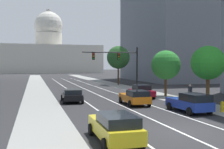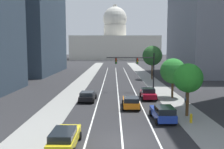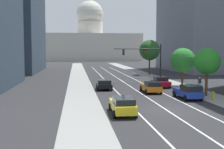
{
  "view_description": "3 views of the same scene",
  "coord_description": "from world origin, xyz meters",
  "px_view_note": "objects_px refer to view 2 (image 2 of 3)",
  "views": [
    {
      "loc": [
        -8.09,
        -14.61,
        3.84
      ],
      "look_at": [
        0.92,
        17.22,
        2.77
      ],
      "focal_mm": 44.73,
      "sensor_mm": 36.0,
      "label": 1
    },
    {
      "loc": [
        -0.66,
        -18.56,
        7.26
      ],
      "look_at": [
        -0.95,
        20.7,
        2.98
      ],
      "focal_mm": 39.71,
      "sensor_mm": 36.0,
      "label": 2
    },
    {
      "loc": [
        -8.09,
        -25.46,
        5.34
      ],
      "look_at": [
        -2.98,
        15.74,
        1.96
      ],
      "focal_mm": 47.27,
      "sensor_mm": 36.0,
      "label": 3
    }
  ],
  "objects_px": {
    "street_tree_mid_right": "(152,56)",
    "car_blue": "(163,113)",
    "car_orange": "(131,102)",
    "car_crimson": "(148,93)",
    "car_black": "(88,96)",
    "street_tree_far_right": "(173,71)",
    "car_yellow": "(65,138)",
    "street_tree_near_right": "(188,78)",
    "fire_hydrant": "(191,118)",
    "traffic_signal_mast": "(139,65)",
    "cyclist": "(187,97)",
    "capitol_building": "(115,43)"
  },
  "relations": [
    {
      "from": "car_crimson",
      "to": "street_tree_far_right",
      "type": "bearing_deg",
      "value": -73.74
    },
    {
      "from": "capitol_building",
      "to": "car_orange",
      "type": "bearing_deg",
      "value": -89.37
    },
    {
      "from": "cyclist",
      "to": "street_tree_mid_right",
      "type": "distance_m",
      "value": 25.61
    },
    {
      "from": "capitol_building",
      "to": "cyclist",
      "type": "relative_size",
      "value": 30.93
    },
    {
      "from": "traffic_signal_mast",
      "to": "street_tree_far_right",
      "type": "bearing_deg",
      "value": -47.45
    },
    {
      "from": "car_black",
      "to": "car_crimson",
      "type": "height_order",
      "value": "car_crimson"
    },
    {
      "from": "capitol_building",
      "to": "car_yellow",
      "type": "xyz_separation_m",
      "value": [
        -4.21,
        -139.48,
        -9.12
      ]
    },
    {
      "from": "car_crimson",
      "to": "fire_hydrant",
      "type": "relative_size",
      "value": 4.69
    },
    {
      "from": "car_yellow",
      "to": "street_tree_mid_right",
      "type": "xyz_separation_m",
      "value": [
        12.34,
        39.52,
        4.63
      ]
    },
    {
      "from": "traffic_signal_mast",
      "to": "car_crimson",
      "type": "bearing_deg",
      "value": -82.28
    },
    {
      "from": "fire_hydrant",
      "to": "street_tree_near_right",
      "type": "bearing_deg",
      "value": 82.66
    },
    {
      "from": "car_orange",
      "to": "traffic_signal_mast",
      "type": "height_order",
      "value": "traffic_signal_mast"
    },
    {
      "from": "car_black",
      "to": "street_tree_far_right",
      "type": "relative_size",
      "value": 0.76
    },
    {
      "from": "car_blue",
      "to": "street_tree_far_right",
      "type": "distance_m",
      "value": 12.62
    },
    {
      "from": "street_tree_far_right",
      "to": "fire_hydrant",
      "type": "bearing_deg",
      "value": -94.9
    },
    {
      "from": "street_tree_mid_right",
      "to": "cyclist",
      "type": "bearing_deg",
      "value": -88.51
    },
    {
      "from": "traffic_signal_mast",
      "to": "street_tree_mid_right",
      "type": "relative_size",
      "value": 1.02
    },
    {
      "from": "car_crimson",
      "to": "cyclist",
      "type": "distance_m",
      "value": 5.53
    },
    {
      "from": "car_yellow",
      "to": "street_tree_near_right",
      "type": "height_order",
      "value": "street_tree_near_right"
    },
    {
      "from": "street_tree_mid_right",
      "to": "car_blue",
      "type": "bearing_deg",
      "value": -96.83
    },
    {
      "from": "cyclist",
      "to": "street_tree_mid_right",
      "type": "xyz_separation_m",
      "value": [
        -0.65,
        25.19,
        4.57
      ]
    },
    {
      "from": "car_yellow",
      "to": "cyclist",
      "type": "relative_size",
      "value": 2.72
    },
    {
      "from": "car_yellow",
      "to": "car_crimson",
      "type": "relative_size",
      "value": 1.09
    },
    {
      "from": "car_orange",
      "to": "car_black",
      "type": "bearing_deg",
      "value": 57.32
    },
    {
      "from": "car_crimson",
      "to": "traffic_signal_mast",
      "type": "bearing_deg",
      "value": 7.82
    },
    {
      "from": "car_blue",
      "to": "fire_hydrant",
      "type": "bearing_deg",
      "value": -104.85
    },
    {
      "from": "car_crimson",
      "to": "fire_hydrant",
      "type": "distance_m",
      "value": 11.51
    },
    {
      "from": "car_yellow",
      "to": "fire_hydrant",
      "type": "distance_m",
      "value": 12.68
    },
    {
      "from": "fire_hydrant",
      "to": "car_yellow",
      "type": "bearing_deg",
      "value": -150.58
    },
    {
      "from": "fire_hydrant",
      "to": "street_tree_near_right",
      "type": "height_order",
      "value": "street_tree_near_right"
    },
    {
      "from": "fire_hydrant",
      "to": "cyclist",
      "type": "relative_size",
      "value": 0.53
    },
    {
      "from": "car_blue",
      "to": "car_orange",
      "type": "bearing_deg",
      "value": 25.89
    },
    {
      "from": "car_orange",
      "to": "street_tree_mid_right",
      "type": "bearing_deg",
      "value": -12.74
    },
    {
      "from": "street_tree_mid_right",
      "to": "street_tree_far_right",
      "type": "bearing_deg",
      "value": -90.68
    },
    {
      "from": "car_blue",
      "to": "capitol_building",
      "type": "bearing_deg",
      "value": -0.4
    },
    {
      "from": "capitol_building",
      "to": "street_tree_far_right",
      "type": "distance_m",
      "value": 121.39
    },
    {
      "from": "capitol_building",
      "to": "street_tree_near_right",
      "type": "bearing_deg",
      "value": -86.87
    },
    {
      "from": "fire_hydrant",
      "to": "capitol_building",
      "type": "bearing_deg",
      "value": 92.93
    },
    {
      "from": "car_yellow",
      "to": "street_tree_near_right",
      "type": "relative_size",
      "value": 0.83
    },
    {
      "from": "street_tree_near_right",
      "to": "capitol_building",
      "type": "bearing_deg",
      "value": 93.13
    },
    {
      "from": "car_crimson",
      "to": "traffic_signal_mast",
      "type": "height_order",
      "value": "traffic_signal_mast"
    },
    {
      "from": "car_crimson",
      "to": "traffic_signal_mast",
      "type": "relative_size",
      "value": 0.54
    },
    {
      "from": "car_blue",
      "to": "street_tree_mid_right",
      "type": "relative_size",
      "value": 0.59
    },
    {
      "from": "street_tree_mid_right",
      "to": "street_tree_near_right",
      "type": "distance_m",
      "value": 30.89
    },
    {
      "from": "car_orange",
      "to": "cyclist",
      "type": "distance_m",
      "value": 7.72
    },
    {
      "from": "capitol_building",
      "to": "car_blue",
      "type": "distance_m",
      "value": 133.04
    },
    {
      "from": "cyclist",
      "to": "car_crimson",
      "type": "bearing_deg",
      "value": 53.98
    },
    {
      "from": "car_black",
      "to": "street_tree_far_right",
      "type": "height_order",
      "value": "street_tree_far_right"
    },
    {
      "from": "car_orange",
      "to": "car_crimson",
      "type": "relative_size",
      "value": 1.07
    },
    {
      "from": "car_orange",
      "to": "cyclist",
      "type": "xyz_separation_m",
      "value": [
        7.39,
        2.23,
        0.08
      ]
    }
  ]
}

